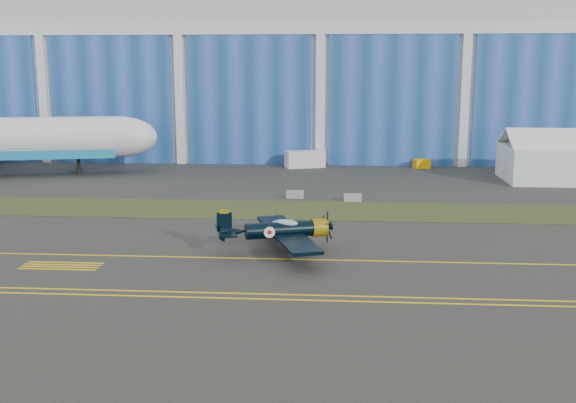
# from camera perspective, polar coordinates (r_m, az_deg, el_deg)

# --- Properties ---
(ground) EXTENTS (260.00, 260.00, 0.00)m
(ground) POSITION_cam_1_polar(r_m,az_deg,el_deg) (57.79, 1.33, -3.57)
(ground) COLOR #323430
(ground) RESTS_ON ground
(grass_median) EXTENTS (260.00, 10.00, 0.02)m
(grass_median) POSITION_cam_1_polar(r_m,az_deg,el_deg) (71.41, 1.90, -0.73)
(grass_median) COLOR #475128
(grass_median) RESTS_ON ground
(hangar) EXTENTS (220.00, 45.70, 30.00)m
(hangar) POSITION_cam_1_polar(r_m,az_deg,el_deg) (127.68, 3.03, 11.18)
(hangar) COLOR silver
(hangar) RESTS_ON ground
(taxiway_centreline) EXTENTS (200.00, 0.20, 0.02)m
(taxiway_centreline) POSITION_cam_1_polar(r_m,az_deg,el_deg) (52.97, 1.05, -4.92)
(taxiway_centreline) COLOR yellow
(taxiway_centreline) RESTS_ON ground
(edge_line_near) EXTENTS (80.00, 0.20, 0.02)m
(edge_line_near) POSITION_cam_1_polar(r_m,az_deg,el_deg) (43.93, 0.36, -8.32)
(edge_line_near) COLOR yellow
(edge_line_near) RESTS_ON ground
(edge_line_far) EXTENTS (80.00, 0.20, 0.02)m
(edge_line_far) POSITION_cam_1_polar(r_m,az_deg,el_deg) (44.87, 0.45, -7.90)
(edge_line_far) COLOR yellow
(edge_line_far) RESTS_ON ground
(hold_short_ladder) EXTENTS (6.00, 2.40, 0.02)m
(hold_short_ladder) POSITION_cam_1_polar(r_m,az_deg,el_deg) (54.08, -18.63, -5.18)
(hold_short_ladder) COLOR yellow
(hold_short_ladder) RESTS_ON ground
(warbird) EXTENTS (14.15, 15.57, 3.83)m
(warbird) POSITION_cam_1_polar(r_m,az_deg,el_deg) (54.71, -0.69, -2.41)
(warbird) COLOR black
(warbird) RESTS_ON ground
(tent) EXTENTS (15.52, 11.49, 7.12)m
(tent) POSITION_cam_1_polar(r_m,az_deg,el_deg) (97.09, 22.24, 3.69)
(tent) COLOR white
(tent) RESTS_ON ground
(shipping_container) EXTENTS (6.35, 4.25, 2.55)m
(shipping_container) POSITION_cam_1_polar(r_m,az_deg,el_deg) (103.08, 1.45, 3.61)
(shipping_container) COLOR silver
(shipping_container) RESTS_ON ground
(tug) EXTENTS (2.66, 2.08, 1.36)m
(tug) POSITION_cam_1_polar(r_m,az_deg,el_deg) (104.35, 11.25, 3.16)
(tug) COLOR #FFB701
(tug) RESTS_ON ground
(barrier_a) EXTENTS (2.04, 0.76, 0.90)m
(barrier_a) POSITION_cam_1_polar(r_m,az_deg,el_deg) (78.06, 0.61, 0.60)
(barrier_a) COLOR gray
(barrier_a) RESTS_ON ground
(barrier_b) EXTENTS (2.02, 0.65, 0.90)m
(barrier_b) POSITION_cam_1_polar(r_m,az_deg,el_deg) (76.34, 5.51, 0.32)
(barrier_b) COLOR gray
(barrier_b) RESTS_ON ground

